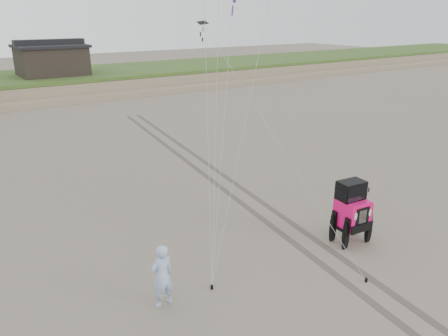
{
  "coord_description": "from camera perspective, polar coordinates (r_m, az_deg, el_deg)",
  "views": [
    {
      "loc": [
        -8.66,
        -7.99,
        7.3
      ],
      "look_at": [
        -1.12,
        3.0,
        2.6
      ],
      "focal_mm": 35.0,
      "sensor_mm": 36.0,
      "label": 1
    }
  ],
  "objects": [
    {
      "name": "dune_ridge",
      "position": [
        46.76,
        -23.79,
        9.85
      ],
      "size": [
        160.0,
        14.25,
        1.73
      ],
      "color": "#7A6B54",
      "rests_on": "ground"
    },
    {
      "name": "tire_tracks",
      "position": [
        20.56,
        -0.71,
        -1.36
      ],
      "size": [
        5.22,
        29.74,
        0.01
      ],
      "color": "#4C443D",
      "rests_on": "ground"
    },
    {
      "name": "jeep",
      "position": [
        15.26,
        16.34,
        -6.39
      ],
      "size": [
        2.48,
        4.8,
        1.72
      ],
      "primitive_type": null,
      "rotation": [
        0.0,
        0.0,
        -0.11
      ],
      "color": "#EC0C64",
      "rests_on": "ground"
    },
    {
      "name": "ground",
      "position": [
        13.86,
        11.17,
        -12.77
      ],
      "size": [
        160.0,
        160.0,
        0.0
      ],
      "primitive_type": "plane",
      "color": "#6B6054",
      "rests_on": "ground"
    },
    {
      "name": "man",
      "position": [
        11.78,
        -8.08,
        -13.79
      ],
      "size": [
        0.68,
        0.48,
        1.78
      ],
      "primitive_type": "imported",
      "rotation": [
        0.0,
        0.0,
        3.23
      ],
      "color": "#91AAE0",
      "rests_on": "ground"
    },
    {
      "name": "stake_main",
      "position": [
        12.72,
        -1.6,
        -15.29
      ],
      "size": [
        0.08,
        0.08,
        0.12
      ],
      "primitive_type": "cylinder",
      "color": "black",
      "rests_on": "ground"
    },
    {
      "name": "cabin",
      "position": [
        46.42,
        -21.61,
        13.1
      ],
      "size": [
        6.4,
        5.4,
        3.35
      ],
      "color": "black",
      "rests_on": "dune_ridge"
    },
    {
      "name": "stake_aux",
      "position": [
        13.63,
        18.08,
        -13.75
      ],
      "size": [
        0.08,
        0.08,
        0.12
      ],
      "primitive_type": "cylinder",
      "color": "black",
      "rests_on": "ground"
    }
  ]
}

